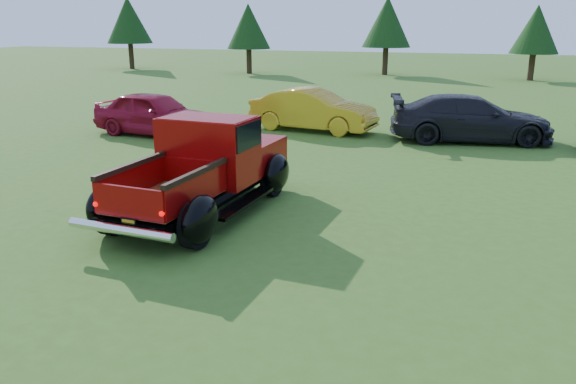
# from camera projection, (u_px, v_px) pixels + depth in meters

# --- Properties ---
(ground) EXTENTS (120.00, 120.00, 0.00)m
(ground) POSITION_uv_depth(u_px,v_px,m) (259.00, 252.00, 8.71)
(ground) COLOR #375D1A
(ground) RESTS_ON ground
(tree_far_west) EXTENTS (3.33, 3.33, 5.20)m
(tree_far_west) POSITION_uv_depth(u_px,v_px,m) (129.00, 20.00, 41.57)
(tree_far_west) COLOR #332114
(tree_far_west) RESTS_ON ground
(tree_west) EXTENTS (2.94, 2.94, 4.60)m
(tree_west) POSITION_uv_depth(u_px,v_px,m) (248.00, 26.00, 37.75)
(tree_west) COLOR #332114
(tree_west) RESTS_ON ground
(tree_mid_left) EXTENTS (3.20, 3.20, 5.00)m
(tree_mid_left) POSITION_uv_depth(u_px,v_px,m) (387.00, 22.00, 36.76)
(tree_mid_left) COLOR #332114
(tree_mid_left) RESTS_ON ground
(tree_mid_right) EXTENTS (2.82, 2.82, 4.40)m
(tree_mid_right) POSITION_uv_depth(u_px,v_px,m) (536.00, 30.00, 33.25)
(tree_mid_right) COLOR #332114
(tree_mid_right) RESTS_ON ground
(pickup_truck) EXTENTS (2.47, 4.82, 1.75)m
(pickup_truck) POSITION_uv_depth(u_px,v_px,m) (210.00, 165.00, 10.59)
(pickup_truck) COLOR black
(pickup_truck) RESTS_ON ground
(show_car_red) EXTENTS (4.14, 2.06, 1.35)m
(show_car_red) POSITION_uv_depth(u_px,v_px,m) (155.00, 113.00, 17.52)
(show_car_red) COLOR maroon
(show_car_red) RESTS_ON ground
(show_car_yellow) EXTENTS (4.23, 1.97, 1.34)m
(show_car_yellow) POSITION_uv_depth(u_px,v_px,m) (313.00, 110.00, 18.24)
(show_car_yellow) COLOR gold
(show_car_yellow) RESTS_ON ground
(show_car_grey) EXTENTS (4.97, 2.79, 1.36)m
(show_car_grey) POSITION_uv_depth(u_px,v_px,m) (471.00, 118.00, 16.62)
(show_car_grey) COLOR black
(show_car_grey) RESTS_ON ground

